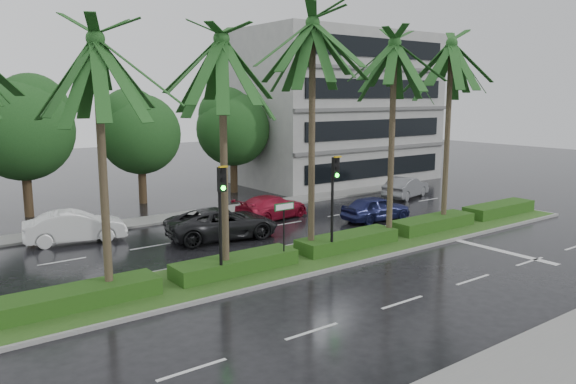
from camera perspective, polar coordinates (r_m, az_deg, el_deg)
ground at (r=23.40m, az=2.30°, el=-7.64°), size 120.00×120.00×0.00m
near_sidewalk at (r=17.26m, az=24.98°, el=-14.90°), size 40.00×2.40×0.12m
far_sidewalk at (r=33.26m, az=-10.86°, el=-2.44°), size 40.00×2.00×0.12m
median at (r=24.13m, az=0.79°, el=-6.89°), size 36.00×4.00×0.15m
hedge at (r=24.03m, az=0.80°, el=-6.05°), size 35.20×1.40×0.60m
lane_markings at (r=25.06m, az=8.36°, el=-6.54°), size 34.00×13.06×0.01m
palm_row at (r=22.45m, az=-1.78°, el=13.91°), size 26.30×4.20×10.61m
signal_median_left at (r=20.69m, az=-6.80°, el=-1.45°), size 0.34×0.42×4.36m
signal_median_right at (r=23.87m, az=4.70°, el=0.09°), size 0.34×0.42×4.36m
street_sign at (r=22.63m, az=-0.40°, el=-2.67°), size 0.95×0.09×2.60m
bg_trees at (r=37.47m, az=-15.73°, el=6.23°), size 33.00×5.74×8.29m
building at (r=47.07m, az=4.63°, el=8.53°), size 16.00×10.00×12.00m
car_white at (r=28.93m, az=-20.81°, el=-3.31°), size 2.51×4.90×1.54m
car_darkgrey at (r=27.95m, az=-6.67°, el=-3.17°), size 3.40×5.89×1.54m
car_red at (r=32.12m, az=-1.67°, el=-1.55°), size 2.80×5.05×1.38m
car_blue at (r=32.11m, az=8.92°, el=-1.64°), size 1.95×4.28×1.42m
car_grey at (r=39.64m, az=11.88°, el=0.46°), size 2.72×4.65×1.45m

